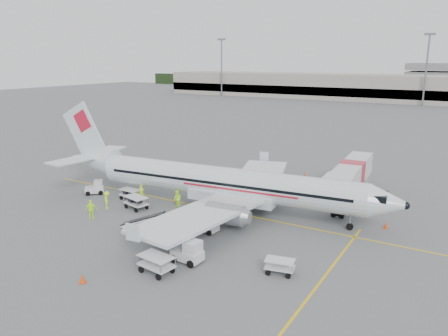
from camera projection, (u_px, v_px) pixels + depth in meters
The scene contains 24 objects.
ground at pixel (214, 209), 43.71m from camera, with size 360.00×360.00×0.00m, color #56595B.
stripe_lead at pixel (214, 209), 43.71m from camera, with size 44.00×0.20×0.01m, color yellow.
stripe_cross at pixel (324, 277), 30.10m from camera, with size 0.20×20.00×0.01m, color yellow.
terminal_west at pixel (303, 85), 170.83m from camera, with size 110.00×22.00×9.00m, color gray, non-canonical shape.
treeline at pixel (428, 86), 188.91m from camera, with size 300.00×3.00×6.00m, color black, non-canonical shape.
mast_west at pixel (222, 68), 174.09m from camera, with size 3.20×1.20×22.00m, color slate, non-canonical shape.
mast_center at pixel (426, 70), 136.95m from camera, with size 3.20×1.20×22.00m, color slate, non-canonical shape.
aircraft at pixel (226, 162), 42.10m from camera, with size 35.61×27.91×9.82m, color silver, non-canonical shape.
jet_bridge at pixel (351, 181), 45.91m from camera, with size 2.98×15.90×4.17m, color silver, non-canonical shape.
belt_loader at pixel (145, 219), 37.25m from camera, with size 4.73×1.78×2.56m, color silver, non-canonical shape.
tug_fore at pixel (187, 251), 32.11m from camera, with size 2.27×1.30×1.76m, color silver, non-canonical shape.
tug_mid at pixel (207, 224), 37.74m from camera, with size 1.98×1.14×1.53m, color silver, non-canonical shape.
tug_aft at pixel (94, 187), 48.36m from camera, with size 2.00×1.15×1.55m, color silver, non-canonical shape.
cart_loaded_a at pixel (130, 194), 46.50m from camera, with size 2.19×1.30×1.14m, color silver, non-canonical shape.
cart_loaded_b at pixel (136, 203), 43.58m from camera, with size 2.47×1.46×1.29m, color silver, non-canonical shape.
cart_empty_a at pixel (156, 264), 30.51m from camera, with size 2.51×1.48×1.31m, color silver, non-canonical shape.
cart_empty_b at pixel (280, 267), 30.44m from camera, with size 2.03×1.20×1.06m, color silver, non-canonical shape.
cone_nose at pixel (386, 225), 38.67m from camera, with size 0.40×0.40×0.65m, color #E5410F.
cone_port at pixel (305, 174), 55.55m from camera, with size 0.41×0.41×0.66m, color #E5410F.
cone_stbd at pixel (82, 278), 29.25m from camera, with size 0.44×0.44×0.71m, color #E5410F.
crew_a at pixel (141, 193), 46.14m from camera, with size 0.63×0.41×1.73m, color #BEF720.
crew_b at pixel (177, 199), 43.92m from camera, with size 0.86×0.67×1.76m, color #BEF720.
crew_c at pixel (107, 200), 43.64m from camera, with size 1.15×0.66×1.78m, color #BEF720.
crew_d at pixel (91, 209), 40.81m from camera, with size 1.09×0.45×1.86m, color #BEF720.
Camera 1 is at (22.01, -35.07, 14.63)m, focal length 35.00 mm.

